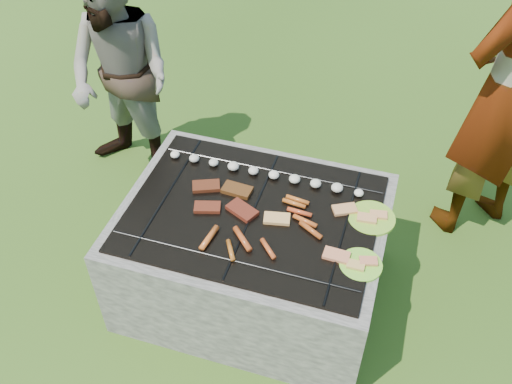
# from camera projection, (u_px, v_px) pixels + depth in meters

# --- Properties ---
(lawn) EXTENTS (60.00, 60.00, 0.00)m
(lawn) POSITION_uv_depth(u_px,v_px,m) (253.00, 288.00, 3.21)
(lawn) COLOR #264411
(lawn) RESTS_ON ground
(fire_pit) EXTENTS (1.30, 1.00, 0.62)m
(fire_pit) POSITION_uv_depth(u_px,v_px,m) (253.00, 255.00, 3.02)
(fire_pit) COLOR #A1988F
(fire_pit) RESTS_ON ground
(mushrooms) EXTENTS (1.05, 0.06, 0.04)m
(mushrooms) POSITION_uv_depth(u_px,v_px,m) (266.00, 173.00, 2.96)
(mushrooms) COLOR #F0E5CC
(mushrooms) RESTS_ON fire_pit
(pork_slabs) EXTENTS (0.40, 0.26, 0.02)m
(pork_slabs) POSITION_uv_depth(u_px,v_px,m) (226.00, 198.00, 2.84)
(pork_slabs) COLOR maroon
(pork_slabs) RESTS_ON fire_pit
(sausages) EXTENTS (0.53, 0.49, 0.03)m
(sausages) POSITION_uv_depth(u_px,v_px,m) (267.00, 229.00, 2.69)
(sausages) COLOR orange
(sausages) RESTS_ON fire_pit
(bread_on_grate) EXTENTS (0.45, 0.39, 0.02)m
(bread_on_grate) POSITION_uv_depth(u_px,v_px,m) (316.00, 227.00, 2.70)
(bread_on_grate) COLOR #DEC271
(bread_on_grate) RESTS_ON fire_pit
(plate_far) EXTENTS (0.24, 0.24, 0.03)m
(plate_far) POSITION_uv_depth(u_px,v_px,m) (371.00, 218.00, 2.76)
(plate_far) COLOR #C9DD34
(plate_far) RESTS_ON fire_pit
(plate_near) EXTENTS (0.20, 0.20, 0.03)m
(plate_near) POSITION_uv_depth(u_px,v_px,m) (361.00, 264.00, 2.55)
(plate_near) COLOR #C5F039
(plate_near) RESTS_ON fire_pit
(cook) EXTENTS (0.81, 0.78, 1.87)m
(cook) POSITION_uv_depth(u_px,v_px,m) (511.00, 93.00, 2.96)
(cook) COLOR gray
(cook) RESTS_ON ground
(bystander) EXTENTS (0.84, 0.74, 1.47)m
(bystander) POSITION_uv_depth(u_px,v_px,m) (121.00, 78.00, 3.43)
(bystander) COLOR gray
(bystander) RESTS_ON ground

